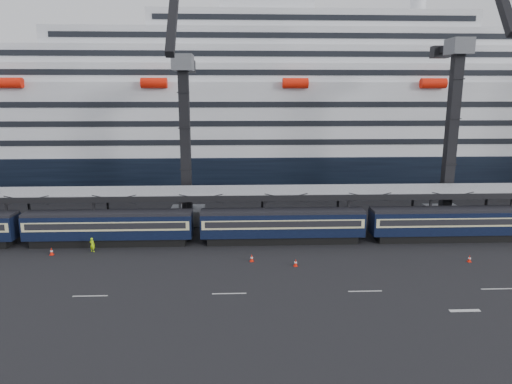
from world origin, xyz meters
TOP-DOWN VIEW (x-y plane):
  - ground at (0.00, 0.00)m, footprint 260.00×260.00m
  - lane_markings at (8.15, -5.23)m, footprint 111.00×4.27m
  - train at (-4.65, 10.00)m, footprint 133.05×3.00m
  - canopy at (0.00, 14.00)m, footprint 130.00×6.25m
  - cruise_ship at (-1.08, 45.99)m, footprint 214.09×28.84m
  - crane_dark_near at (-20.00, 18.59)m, footprint 4.50×17.75m
  - crane_dark_mid at (15.00, 17.59)m, footprint 4.50×18.24m
  - worker at (-29.28, 7.50)m, footprint 0.68×0.54m
  - traffic_cone_b at (-33.42, 6.67)m, footprint 0.42×0.42m
  - traffic_cone_c at (-11.79, 3.79)m, footprint 0.39×0.39m
  - traffic_cone_d at (-7.39, 2.27)m, footprint 0.39×0.39m
  - traffic_cone_e at (10.83, 2.75)m, footprint 0.37×0.37m

SIDE VIEW (x-z plane):
  - ground at x=0.00m, z-range 0.00..0.00m
  - lane_markings at x=8.15m, z-range 0.00..0.02m
  - traffic_cone_e at x=10.83m, z-range 0.00..0.73m
  - traffic_cone_d at x=-7.39m, z-range 0.00..0.77m
  - traffic_cone_c at x=-11.79m, z-range -0.01..0.78m
  - traffic_cone_b at x=-33.42m, z-range -0.01..0.83m
  - worker at x=-29.28m, z-range 0.00..1.62m
  - train at x=-4.65m, z-range 0.18..4.23m
  - canopy at x=0.00m, z-range 2.49..8.01m
  - crane_dark_near at x=-20.00m, z-range -5.61..29.47m
  - cruise_ship at x=-1.08m, z-range -4.66..29.34m
  - crane_dark_mid at x=15.00m, z-range -6.46..33.18m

